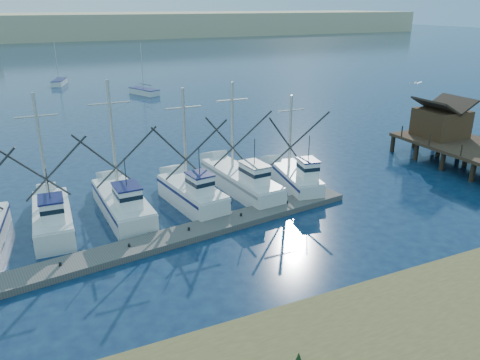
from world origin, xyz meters
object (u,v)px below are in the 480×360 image
(sailboat_near, at_px, (144,92))
(sailboat_far, at_px, (59,82))
(timber_pier, at_px, (470,139))
(floating_dock, at_px, (145,245))

(sailboat_near, xyz_separation_m, sailboat_far, (-11.77, 16.37, 0.00))
(timber_pier, height_order, sailboat_far, sailboat_far)
(sailboat_near, distance_m, sailboat_far, 20.16)
(floating_dock, bearing_deg, timber_pier, -2.69)
(timber_pier, relative_size, sailboat_far, 2.47)
(timber_pier, height_order, sailboat_near, sailboat_near)
(sailboat_far, bearing_deg, floating_dock, -74.04)
(floating_dock, bearing_deg, sailboat_far, 81.17)
(timber_pier, relative_size, sailboat_near, 2.47)
(floating_dock, xyz_separation_m, sailboat_far, (1.04, 67.63, 0.29))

